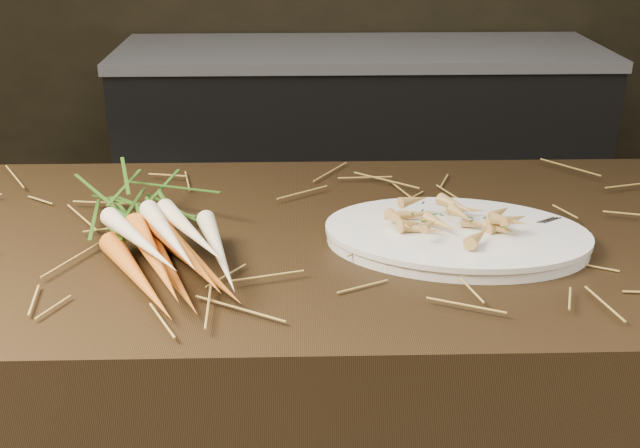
# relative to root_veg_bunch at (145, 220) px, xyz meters

# --- Properties ---
(back_counter) EXTENTS (1.82, 0.62, 0.84)m
(back_counter) POSITION_rel_root_veg_bunch_xyz_m (0.46, 1.92, -0.52)
(back_counter) COLOR black
(back_counter) RESTS_ON ground
(straw_bedding) EXTENTS (1.40, 0.60, 0.02)m
(straw_bedding) POSITION_rel_root_veg_bunch_xyz_m (0.16, 0.04, -0.03)
(straw_bedding) COLOR #A97F32
(straw_bedding) RESTS_ON main_counter
(root_veg_bunch) EXTENTS (0.33, 0.48, 0.09)m
(root_veg_bunch) POSITION_rel_root_veg_bunch_xyz_m (0.00, 0.00, 0.00)
(root_veg_bunch) COLOR #CA5E1A
(root_veg_bunch) RESTS_ON main_counter
(serving_platter) EXTENTS (0.43, 0.33, 0.02)m
(serving_platter) POSITION_rel_root_veg_bunch_xyz_m (0.46, -0.00, -0.03)
(serving_platter) COLOR white
(serving_platter) RESTS_ON main_counter
(roasted_veg_heap) EXTENTS (0.21, 0.17, 0.04)m
(roasted_veg_heap) POSITION_rel_root_veg_bunch_xyz_m (0.46, -0.00, -0.00)
(roasted_veg_heap) COLOR gold
(roasted_veg_heap) RESTS_ON serving_platter
(serving_fork) EXTENTS (0.13, 0.09, 0.00)m
(serving_fork) POSITION_rel_root_veg_bunch_xyz_m (0.59, -0.05, -0.02)
(serving_fork) COLOR silver
(serving_fork) RESTS_ON serving_platter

